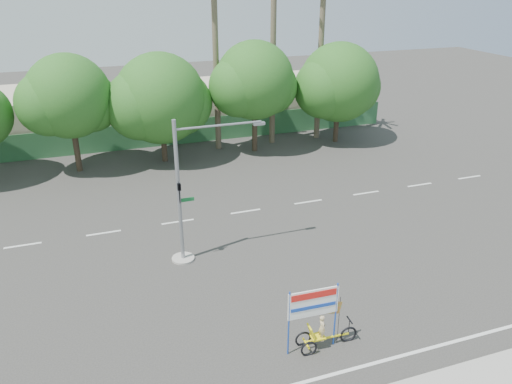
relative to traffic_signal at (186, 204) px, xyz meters
name	(u,v)px	position (x,y,z in m)	size (l,w,h in m)	color
ground	(259,295)	(2.20, -3.98, -2.92)	(120.00, 120.00, 0.00)	#33302D
fence	(169,133)	(2.20, 17.52, -1.92)	(38.00, 0.08, 2.00)	#336B3D
building_left	(35,117)	(-7.80, 22.02, -0.92)	(12.00, 8.00, 4.00)	beige
building_right	(247,102)	(10.20, 22.02, -1.12)	(14.00, 8.00, 3.60)	beige
tree_left	(68,99)	(-4.85, 14.02, 2.14)	(6.66, 5.60, 8.07)	#473828
tree_center	(160,101)	(1.14, 14.02, 1.55)	(7.62, 6.40, 7.85)	#473828
tree_right	(254,83)	(8.15, 14.02, 2.32)	(6.90, 5.80, 8.36)	#473828
tree_far_right	(338,85)	(15.15, 14.02, 1.73)	(7.38, 6.20, 7.94)	#473828
palm_tall	(274,6)	(10.20, 15.52, 7.55)	(3.73, 3.79, 17.45)	#70604C
palm_mid	(322,20)	(14.20, 15.52, 6.48)	(3.73, 3.79, 15.45)	#70604C
palm_short	(215,31)	(5.70, 15.52, 5.94)	(3.73, 3.79, 14.45)	#70604C
traffic_signal	(186,204)	(0.00, 0.00, 0.00)	(4.72, 1.10, 7.00)	gray
trike_billboard	(319,323)	(3.18, -7.76, -1.81)	(2.82, 0.67, 2.77)	black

